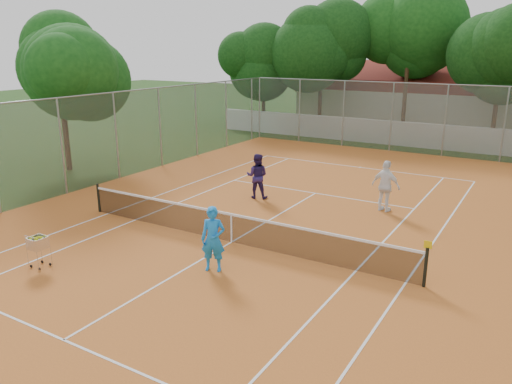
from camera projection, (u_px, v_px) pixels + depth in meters
The scene contains 12 objects.
ground at pixel (232, 243), 15.77m from camera, with size 120.00×120.00×0.00m, color #17340E.
court_pad at pixel (232, 242), 15.77m from camera, with size 18.00×34.00×0.02m, color #BD6424.
court_lines at pixel (232, 242), 15.77m from camera, with size 10.98×23.78×0.01m, color white.
tennis_net at pixel (231, 228), 15.63m from camera, with size 11.88×0.10×0.98m, color black.
perimeter_fence at pixel (231, 182), 15.21m from camera, with size 18.00×34.00×4.00m, color slate.
boundary_wall at pixel (399, 134), 31.22m from camera, with size 26.00×0.30×1.50m, color silver.
clubhouse at pixel (410, 96), 40.04m from camera, with size 16.40×9.00×4.40m, color beige.
tropical_trees at pixel (417, 62), 32.50m from camera, with size 29.00×19.00×10.00m, color black.
player_near at pixel (213, 239), 13.55m from camera, with size 0.67×0.44×1.83m, color #1A80DD.
player_far_left at pixel (257, 176), 20.16m from camera, with size 0.89×0.70×1.84m, color #271B51.
player_far_right at pixel (386, 186), 18.51m from camera, with size 1.13×0.47×1.94m, color white.
ball_hopper at pixel (39, 251), 13.85m from camera, with size 0.47×0.47×0.98m, color silver.
Camera 1 is at (8.20, -12.22, 5.95)m, focal length 35.00 mm.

